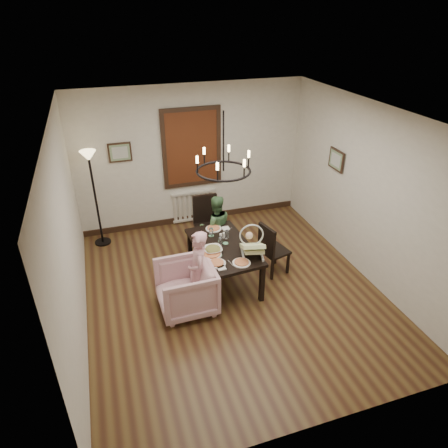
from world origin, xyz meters
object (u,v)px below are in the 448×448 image
chair_far (208,225)px  armchair (186,288)px  chair_right (275,248)px  drinking_glass (220,241)px  elderly_woman (199,277)px  seated_man (216,232)px  floor_lamp (96,201)px  baby_bouncer (252,245)px  dining_table (224,250)px

chair_far → armchair: bearing=-116.3°
chair_right → drinking_glass: chair_right is taller
elderly_woman → seated_man: size_ratio=1.08×
drinking_glass → floor_lamp: 2.57m
chair_far → drinking_glass: size_ratio=7.67×
chair_far → chair_right: 1.35m
elderly_woman → seated_man: bearing=161.6°
armchair → seated_man: size_ratio=0.85×
chair_far → elderly_woman: bearing=-110.0°
armchair → baby_bouncer: 1.18m
seated_man → drinking_glass: 0.81m
elderly_woman → drinking_glass: size_ratio=7.86×
drinking_glass → chair_right: bearing=-2.4°
floor_lamp → seated_man: bearing=-29.0°
baby_bouncer → chair_right: bearing=47.2°
seated_man → baby_bouncer: size_ratio=1.84×
armchair → seated_man: seated_man is taller
armchair → floor_lamp: bearing=-155.5°
chair_right → armchair: 1.70m
seated_man → armchair: bearing=60.2°
chair_right → drinking_glass: 0.99m
dining_table → elderly_woman: (-0.53, -0.46, -0.08)m
seated_man → chair_right: bearing=139.3°
chair_right → drinking_glass: size_ratio=6.97×
chair_far → elderly_woman: size_ratio=0.98×
dining_table → chair_right: bearing=-4.3°
dining_table → chair_far: chair_far is taller
chair_right → baby_bouncer: (-0.57, -0.38, 0.40)m
drinking_glass → baby_bouncer: bearing=-48.2°
armchair → seated_man: (0.84, 1.25, 0.11)m
chair_right → seated_man: 1.12m
armchair → baby_bouncer: bearing=94.0°
chair_far → seated_man: 0.26m
chair_right → elderly_woman: elderly_woman is taller
armchair → chair_right: bearing=105.2°
dining_table → seated_man: bearing=77.8°
elderly_woman → drinking_glass: elderly_woman is taller
elderly_woman → seated_man: 1.40m
chair_right → elderly_woman: 1.50m
dining_table → seated_man: (0.11, 0.78, -0.12)m
chair_far → elderly_woman: (-0.57, -1.49, 0.01)m
chair_right → dining_table: bearing=75.7°
elderly_woman → dining_table: bearing=139.6°
armchair → seated_man: 1.52m
dining_table → drinking_glass: (-0.04, 0.04, 0.15)m
chair_right → floor_lamp: 3.34m
chair_far → baby_bouncer: 1.49m
chair_far → chair_right: chair_far is taller
elderly_woman → drinking_glass: bearing=144.1°
dining_table → chair_right: (0.90, -0.00, -0.14)m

